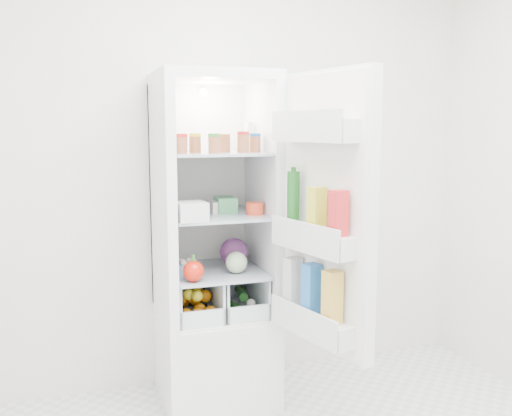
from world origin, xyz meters
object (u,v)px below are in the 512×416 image
object	(u,v)px
red_cabbage	(234,252)
mushroom_bowl	(188,270)
refrigerator	(213,281)
fridge_door	(323,220)

from	to	relation	value
red_cabbage	mushroom_bowl	world-z (taller)	red_cabbage
refrigerator	red_cabbage	bearing A→B (deg)	-4.42
red_cabbage	mushroom_bowl	bearing A→B (deg)	-155.46
refrigerator	fridge_door	distance (m)	0.85
red_cabbage	fridge_door	size ratio (longest dim) A/B	0.12
refrigerator	fridge_door	bearing A→B (deg)	-59.37
refrigerator	fridge_door	size ratio (longest dim) A/B	1.38
mushroom_bowl	red_cabbage	bearing A→B (deg)	24.54
refrigerator	mushroom_bowl	world-z (taller)	refrigerator
mushroom_bowl	fridge_door	xyz separation A→B (m)	(0.54, -0.49, 0.31)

